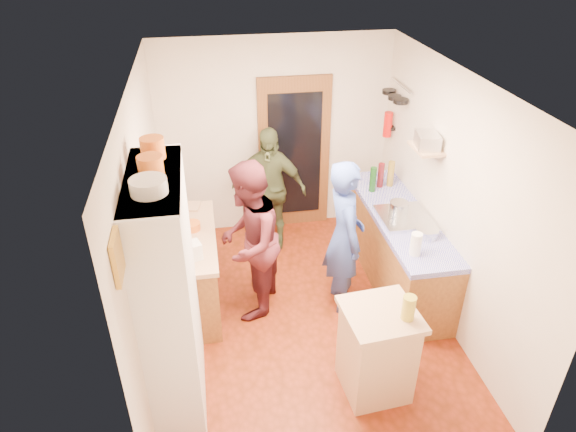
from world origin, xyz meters
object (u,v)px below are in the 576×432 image
object	(u,v)px
right_counter_base	(396,249)
island_base	(376,353)
person_left	(253,240)
hutch_body	(170,298)
person_hob	(348,238)
person_back	(270,189)

from	to	relation	value
right_counter_base	island_base	xyz separation A→B (m)	(-0.76, -1.57, 0.01)
island_base	person_left	bearing A→B (deg)	125.34
hutch_body	person_hob	bearing A→B (deg)	28.00
right_counter_base	island_base	world-z (taller)	island_base
right_counter_base	person_back	xyz separation A→B (m)	(-1.35, 1.01, 0.39)
right_counter_base	person_left	bearing A→B (deg)	-172.31
island_base	person_hob	world-z (taller)	person_hob
person_left	person_hob	bearing A→B (deg)	103.11
person_back	person_hob	bearing A→B (deg)	-45.48
person_left	hutch_body	bearing A→B (deg)	-16.93
person_left	person_back	xyz separation A→B (m)	(0.35, 1.24, -0.07)
right_counter_base	person_hob	bearing A→B (deg)	-153.87
person_back	island_base	bearing A→B (deg)	-57.96
right_counter_base	person_left	world-z (taller)	person_left
hutch_body	person_hob	size ratio (longest dim) A/B	1.26
hutch_body	person_back	xyz separation A→B (m)	(1.15, 2.31, -0.29)
hutch_body	person_left	xyz separation A→B (m)	(0.80, 1.07, -0.22)
person_left	person_back	bearing A→B (deg)	-176.12
hutch_body	right_counter_base	size ratio (longest dim) A/B	1.00
right_counter_base	person_back	world-z (taller)	person_back
island_base	person_hob	bearing A→B (deg)	87.59
right_counter_base	person_hob	size ratio (longest dim) A/B	1.26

